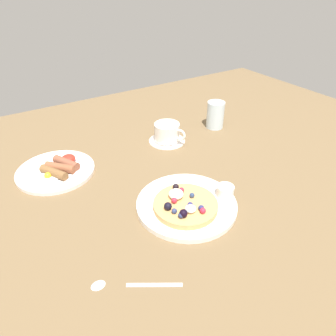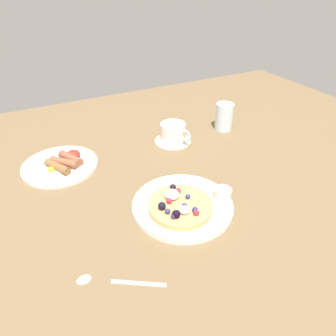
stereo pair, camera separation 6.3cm
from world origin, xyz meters
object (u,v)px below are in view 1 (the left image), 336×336
pancake_plate (187,204)px  breakfast_plate (56,171)px  teaspoon (121,285)px  coffee_cup (167,132)px  syrup_ramekin (225,191)px  coffee_saucer (167,140)px  water_glass (215,115)px

pancake_plate → breakfast_plate: 0.41m
teaspoon → coffee_cup: bearing=49.0°
syrup_ramekin → coffee_saucer: bearing=83.0°
syrup_ramekin → coffee_saucer: 0.35m
breakfast_plate → coffee_cup: 0.38m
breakfast_plate → water_glass: water_glass is taller
breakfast_plate → teaspoon: breakfast_plate is taller
pancake_plate → coffee_cup: size_ratio=2.25×
pancake_plate → water_glass: bearing=42.0°
breakfast_plate → teaspoon: (-0.00, -0.45, -0.00)m
syrup_ramekin → breakfast_plate: bearing=133.0°
coffee_cup → syrup_ramekin: bearing=-97.1°
coffee_cup → pancake_plate: bearing=-114.3°
pancake_plate → coffee_cup: coffee_cup is taller
water_glass → teaspoon: bearing=-143.4°
breakfast_plate → coffee_saucer: breakfast_plate is taller
pancake_plate → syrup_ramekin: (0.10, -0.03, 0.02)m
pancake_plate → coffee_saucer: (0.14, 0.32, -0.00)m
syrup_ramekin → water_glass: size_ratio=0.45×
syrup_ramekin → water_glass: water_glass is taller
teaspoon → coffee_saucer: bearing=49.1°
breakfast_plate → teaspoon: size_ratio=1.46×
syrup_ramekin → water_glass: 0.43m
pancake_plate → coffee_saucer: size_ratio=2.03×
breakfast_plate → pancake_plate: bearing=-54.4°
water_glass → breakfast_plate: bearing=178.8°
syrup_ramekin → breakfast_plate: syrup_ramekin is taller
pancake_plate → coffee_cup: bearing=65.7°
syrup_ramekin → coffee_saucer: syrup_ramekin is taller
pancake_plate → syrup_ramekin: bearing=-16.6°
coffee_saucer → breakfast_plate: bearing=178.1°
coffee_cup → coffee_saucer: bearing=113.9°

